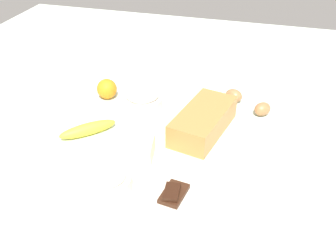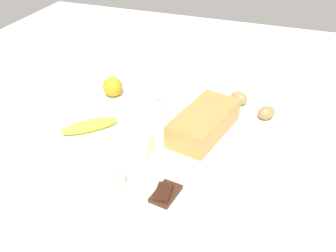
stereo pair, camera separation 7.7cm
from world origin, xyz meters
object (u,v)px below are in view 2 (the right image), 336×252
(butter_block, at_px, (140,149))
(egg_beside_bowl, at_px, (266,113))
(banana, at_px, (89,126))
(chocolate_plate, at_px, (166,195))
(sugar_bowl, at_px, (146,98))
(orange_fruit, at_px, (113,87))
(flour_bowl, at_px, (102,178))
(egg_near_butter, at_px, (239,98))
(loaf_pan, at_px, (204,122))

(butter_block, xyz_separation_m, egg_beside_bowl, (-0.35, 0.33, -0.01))
(banana, relative_size, butter_block, 2.11)
(egg_beside_bowl, height_order, chocolate_plate, egg_beside_bowl)
(sugar_bowl, bearing_deg, butter_block, 18.81)
(sugar_bowl, height_order, egg_beside_bowl, sugar_bowl)
(orange_fruit, height_order, chocolate_plate, orange_fruit)
(flour_bowl, bearing_deg, banana, -143.28)
(orange_fruit, relative_size, egg_near_butter, 1.15)
(egg_beside_bowl, bearing_deg, loaf_pan, -49.08)
(banana, bearing_deg, chocolate_plate, 58.72)
(flour_bowl, distance_m, banana, 0.28)
(loaf_pan, height_order, butter_block, loaf_pan)
(sugar_bowl, height_order, egg_near_butter, sugar_bowl)
(flour_bowl, relative_size, banana, 0.65)
(butter_block, bearing_deg, banana, -108.44)
(flour_bowl, height_order, orange_fruit, orange_fruit)
(butter_block, xyz_separation_m, egg_near_butter, (-0.41, 0.22, -0.01))
(loaf_pan, xyz_separation_m, butter_block, (0.19, -0.15, -0.01))
(loaf_pan, bearing_deg, banana, -59.31)
(sugar_bowl, xyz_separation_m, chocolate_plate, (0.42, 0.23, -0.02))
(chocolate_plate, bearing_deg, sugar_bowl, -151.39)
(loaf_pan, relative_size, orange_fruit, 4.00)
(loaf_pan, distance_m, egg_near_butter, 0.23)
(flour_bowl, relative_size, sugar_bowl, 0.83)
(flour_bowl, xyz_separation_m, egg_near_butter, (-0.57, 0.26, -0.01))
(sugar_bowl, xyz_separation_m, egg_near_butter, (-0.13, 0.31, -0.01))
(loaf_pan, relative_size, flour_bowl, 2.44)
(banana, xyz_separation_m, chocolate_plate, (0.21, 0.35, -0.01))
(orange_fruit, distance_m, egg_beside_bowl, 0.57)
(flour_bowl, distance_m, chocolate_plate, 0.18)
(sugar_bowl, xyz_separation_m, banana, (0.21, -0.11, -0.01))
(egg_beside_bowl, relative_size, chocolate_plate, 0.48)
(loaf_pan, xyz_separation_m, orange_fruit, (-0.12, -0.39, -0.00))
(loaf_pan, xyz_separation_m, chocolate_plate, (0.33, -0.01, -0.03))
(sugar_bowl, relative_size, egg_beside_bowl, 2.39)
(loaf_pan, height_order, banana, loaf_pan)
(egg_beside_bowl, bearing_deg, banana, -62.89)
(loaf_pan, bearing_deg, orange_fruit, -95.18)
(egg_near_butter, bearing_deg, sugar_bowl, -67.62)
(egg_near_butter, xyz_separation_m, chocolate_plate, (0.55, -0.08, -0.01))
(egg_near_butter, bearing_deg, egg_beside_bowl, 58.56)
(butter_block, relative_size, egg_beside_bowl, 1.44)
(flour_bowl, xyz_separation_m, butter_block, (-0.16, 0.04, -0.00))
(loaf_pan, height_order, flour_bowl, loaf_pan)
(egg_beside_bowl, xyz_separation_m, chocolate_plate, (0.48, -0.19, -0.01))
(loaf_pan, relative_size, chocolate_plate, 2.32)
(butter_block, relative_size, egg_near_butter, 1.38)
(butter_block, bearing_deg, chocolate_plate, 43.88)
(flour_bowl, bearing_deg, butter_block, 165.14)
(egg_beside_bowl, bearing_deg, flour_bowl, -36.18)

